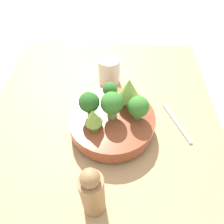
# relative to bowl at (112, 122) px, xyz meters

# --- Properties ---
(ground_plane) EXTENTS (6.00, 6.00, 0.00)m
(ground_plane) POSITION_rel_bowl_xyz_m (-0.02, 0.03, -0.07)
(ground_plane) COLOR beige
(table) EXTENTS (1.02, 0.77, 0.04)m
(table) POSITION_rel_bowl_xyz_m (-0.02, 0.03, -0.05)
(table) COLOR tan
(table) RESTS_ON ground_plane
(bowl) EXTENTS (0.26, 0.26, 0.06)m
(bowl) POSITION_rel_bowl_xyz_m (0.00, 0.00, 0.00)
(bowl) COLOR brown
(bowl) RESTS_ON table
(broccoli_floret_right) EXTENTS (0.05, 0.05, 0.06)m
(broccoli_floret_right) POSITION_rel_bowl_xyz_m (0.07, 0.01, 0.06)
(broccoli_floret_right) COLOR #6BA34C
(broccoli_floret_right) RESTS_ON bowl
(broccoli_floret_front) EXTENTS (0.06, 0.06, 0.08)m
(broccoli_floret_front) POSITION_rel_bowl_xyz_m (-0.00, -0.07, 0.07)
(broccoli_floret_front) COLOR #609347
(broccoli_floret_front) RESTS_ON bowl
(romanesco_piece_far) EXTENTS (0.05, 0.05, 0.08)m
(romanesco_piece_far) POSITION_rel_bowl_xyz_m (-0.05, 0.05, 0.07)
(romanesco_piece_far) COLOR #609347
(romanesco_piece_far) RESTS_ON bowl
(broccoli_floret_center) EXTENTS (0.06, 0.06, 0.09)m
(broccoli_floret_center) POSITION_rel_bowl_xyz_m (-0.00, -0.00, 0.08)
(broccoli_floret_center) COLOR #7AB256
(broccoli_floret_center) RESTS_ON bowl
(broccoli_floret_back) EXTENTS (0.06, 0.06, 0.09)m
(broccoli_floret_back) POSITION_rel_bowl_xyz_m (-0.00, 0.06, 0.08)
(broccoli_floret_back) COLOR #7AB256
(broccoli_floret_back) RESTS_ON bowl
(romanesco_piece_near) EXTENTS (0.07, 0.07, 0.10)m
(romanesco_piece_near) POSITION_rel_bowl_xyz_m (0.05, -0.05, 0.09)
(romanesco_piece_near) COLOR #7AB256
(romanesco_piece_near) RESTS_ON bowl
(cup) EXTENTS (0.08, 0.08, 0.10)m
(cup) POSITION_rel_bowl_xyz_m (0.23, 0.02, 0.02)
(cup) COLOR silver
(cup) RESTS_ON table
(pepper_mill) EXTENTS (0.05, 0.05, 0.18)m
(pepper_mill) POSITION_rel_bowl_xyz_m (-0.24, 0.04, 0.05)
(pepper_mill) COLOR #997047
(pepper_mill) RESTS_ON table
(fork) EXTENTS (0.16, 0.07, 0.01)m
(fork) POSITION_rel_bowl_xyz_m (0.03, -0.21, -0.03)
(fork) COLOR silver
(fork) RESTS_ON table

